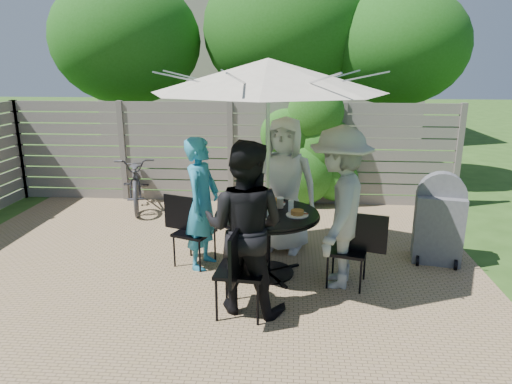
# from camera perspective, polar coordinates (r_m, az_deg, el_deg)

# --- Properties ---
(backyard_envelope) EXTENTS (60.00, 60.00, 5.00)m
(backyard_envelope) POSITION_cam_1_polar(r_m,az_deg,el_deg) (15.40, 0.84, 16.16)
(backyard_envelope) COLOR #2A4C17
(backyard_envelope) RESTS_ON ground
(patio_table) EXTENTS (1.45, 1.45, 0.80)m
(patio_table) POSITION_cam_1_polar(r_m,az_deg,el_deg) (5.44, 1.39, -5.00)
(patio_table) COLOR black
(patio_table) RESTS_ON ground
(umbrella) EXTENTS (3.13, 3.13, 2.54)m
(umbrella) POSITION_cam_1_polar(r_m,az_deg,el_deg) (5.09, 1.53, 14.33)
(umbrella) COLOR silver
(umbrella) RESTS_ON ground
(chair_back) EXTENTS (0.50, 0.64, 0.84)m
(chair_back) POSITION_cam_1_polar(r_m,az_deg,el_deg) (6.42, 3.74, -4.61)
(chair_back) COLOR black
(chair_back) RESTS_ON ground
(person_back) EXTENTS (1.00, 0.76, 1.83)m
(person_back) POSITION_cam_1_polar(r_m,az_deg,el_deg) (6.10, 3.55, 0.82)
(person_back) COLOR silver
(person_back) RESTS_ON ground
(chair_left) EXTENTS (0.68, 0.55, 0.89)m
(chair_left) POSITION_cam_1_polar(r_m,az_deg,el_deg) (5.87, -7.78, -6.59)
(chair_left) COLOR black
(chair_left) RESTS_ON ground
(person_left) EXTENTS (0.52, 0.67, 1.65)m
(person_left) POSITION_cam_1_polar(r_m,az_deg,el_deg) (5.62, -6.75, -1.50)
(person_left) COLOR teal
(person_left) RESTS_ON ground
(chair_front) EXTENTS (0.52, 0.74, 0.99)m
(chair_front) POSITION_cam_1_polar(r_m,az_deg,el_deg) (4.70, -1.90, -11.93)
(chair_front) COLOR black
(chair_front) RESTS_ON ground
(person_front) EXTENTS (1.00, 0.85, 1.79)m
(person_front) POSITION_cam_1_polar(r_m,az_deg,el_deg) (4.58, -1.43, -4.54)
(person_front) COLOR black
(person_front) RESTS_ON ground
(chair_right) EXTENTS (0.68, 0.52, 0.89)m
(chair_right) POSITION_cam_1_polar(r_m,az_deg,el_deg) (5.39, 11.41, -8.84)
(chair_right) COLOR black
(chair_right) RESTS_ON ground
(person_right) EXTENTS (0.93, 1.32, 1.85)m
(person_right) POSITION_cam_1_polar(r_m,az_deg,el_deg) (5.17, 10.31, -2.06)
(person_right) COLOR #979994
(person_right) RESTS_ON ground
(plate_back) EXTENTS (0.26, 0.26, 0.06)m
(plate_back) POSITION_cam_1_polar(r_m,az_deg,el_deg) (5.68, 2.40, -1.26)
(plate_back) COLOR white
(plate_back) RESTS_ON patio_table
(plate_left) EXTENTS (0.26, 0.26, 0.06)m
(plate_left) POSITION_cam_1_polar(r_m,az_deg,el_deg) (5.46, -2.23, -1.99)
(plate_left) COLOR white
(plate_left) RESTS_ON patio_table
(plate_front) EXTENTS (0.26, 0.26, 0.06)m
(plate_front) POSITION_cam_1_polar(r_m,az_deg,el_deg) (5.03, 0.29, -3.55)
(plate_front) COLOR white
(plate_front) RESTS_ON patio_table
(plate_right) EXTENTS (0.26, 0.26, 0.06)m
(plate_right) POSITION_cam_1_polar(r_m,az_deg,el_deg) (5.27, 5.18, -2.68)
(plate_right) COLOR white
(plate_right) RESTS_ON patio_table
(glass_back) EXTENTS (0.07, 0.07, 0.14)m
(glass_back) POSITION_cam_1_polar(r_m,az_deg,el_deg) (5.61, 1.11, -1.01)
(glass_back) COLOR silver
(glass_back) RESTS_ON patio_table
(glass_front) EXTENTS (0.07, 0.07, 0.14)m
(glass_front) POSITION_cam_1_polar(r_m,az_deg,el_deg) (5.08, 1.75, -2.82)
(glass_front) COLOR silver
(glass_front) RESTS_ON patio_table
(glass_right) EXTENTS (0.07, 0.07, 0.14)m
(glass_right) POSITION_cam_1_polar(r_m,az_deg,el_deg) (5.38, 4.39, -1.79)
(glass_right) COLOR silver
(glass_right) RESTS_ON patio_table
(syrup_jug) EXTENTS (0.09, 0.09, 0.16)m
(syrup_jug) POSITION_cam_1_polar(r_m,az_deg,el_deg) (5.40, 0.95, -1.56)
(syrup_jug) COLOR #59280C
(syrup_jug) RESTS_ON patio_table
(coffee_cup) EXTENTS (0.08, 0.08, 0.12)m
(coffee_cup) POSITION_cam_1_polar(r_m,az_deg,el_deg) (5.52, 3.04, -1.40)
(coffee_cup) COLOR #C6B293
(coffee_cup) RESTS_ON patio_table
(bicycle) EXTENTS (1.17, 1.94, 0.96)m
(bicycle) POSITION_cam_1_polar(r_m,az_deg,el_deg) (8.39, -14.67, 1.40)
(bicycle) COLOR #333338
(bicycle) RESTS_ON ground
(bbq_grill) EXTENTS (0.66, 0.55, 1.19)m
(bbq_grill) POSITION_cam_1_polar(r_m,az_deg,el_deg) (6.27, 21.85, -3.48)
(bbq_grill) COLOR slate
(bbq_grill) RESTS_ON ground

